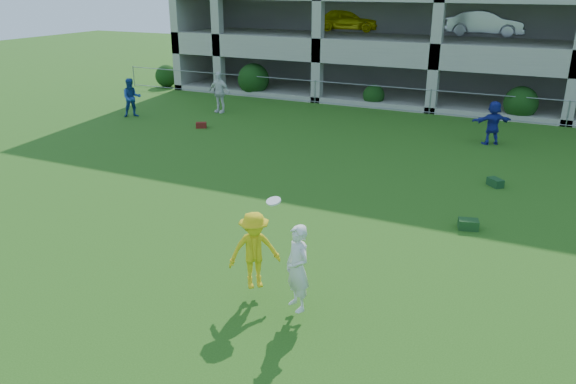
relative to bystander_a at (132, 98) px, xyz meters
The scene contains 10 objects.
ground 17.64m from the bystander_a, 44.65° to the right, with size 100.00×100.00×0.00m, color #235114.
bystander_a is the anchor object (origin of this frame).
bystander_b 4.11m from the bystander_a, 38.84° to the left, with size 1.15×0.48×1.97m, color white.
bystander_d 16.04m from the bystander_a, ahead, with size 1.59×0.51×1.71m, color #202B96.
bag_green_c 17.62m from the bystander_a, 21.54° to the right, with size 0.50×0.35×0.26m, color #153B19.
bag_red_f 4.22m from the bystander_a, ahead, with size 0.45×0.28×0.24m, color #551E0E.
bag_green_g 16.86m from the bystander_a, ahead, with size 0.50×0.30×0.25m, color #153C1E.
frisbee_contest 17.84m from the bystander_a, 41.63° to the right, with size 2.01×1.18×2.20m.
fence 14.17m from the bystander_a, 27.86° to the left, with size 36.06×0.06×1.20m.
shrub_row 18.63m from the bystander_a, 23.16° to the left, with size 34.38×2.52×3.50m.
Camera 1 is at (5.35, -8.05, 6.00)m, focal length 35.00 mm.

